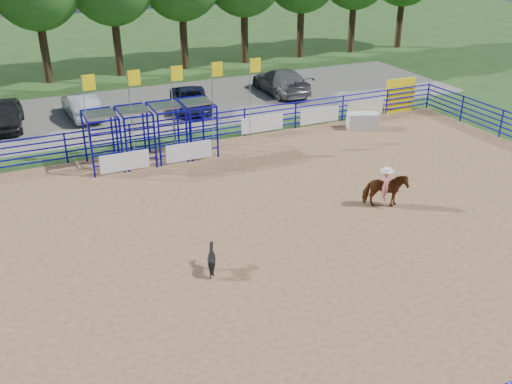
# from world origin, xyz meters

# --- Properties ---
(ground) EXTENTS (120.00, 120.00, 0.00)m
(ground) POSITION_xyz_m (0.00, 0.00, 0.00)
(ground) COLOR #305220
(ground) RESTS_ON ground
(arena_dirt) EXTENTS (30.00, 20.00, 0.02)m
(arena_dirt) POSITION_xyz_m (0.00, 0.00, 0.01)
(arena_dirt) COLOR #99724C
(arena_dirt) RESTS_ON ground
(gravel_strip) EXTENTS (40.00, 10.00, 0.01)m
(gravel_strip) POSITION_xyz_m (0.00, 17.00, 0.01)
(gravel_strip) COLOR gray
(gravel_strip) RESTS_ON ground
(announcer_table) EXTENTS (1.78, 1.25, 0.87)m
(announcer_table) POSITION_xyz_m (9.26, 8.40, 0.45)
(announcer_table) COLOR silver
(announcer_table) RESTS_ON arena_dirt
(horse_and_rider) EXTENTS (1.83, 1.39, 2.26)m
(horse_and_rider) POSITION_xyz_m (4.65, 0.14, 0.82)
(horse_and_rider) COLOR brown
(horse_and_rider) RESTS_ON arena_dirt
(calf) EXTENTS (1.05, 1.01, 0.90)m
(calf) POSITION_xyz_m (-3.11, -1.34, 0.47)
(calf) COLOR black
(calf) RESTS_ON arena_dirt
(car_a) EXTENTS (2.18, 4.53, 1.49)m
(car_a) POSITION_xyz_m (-8.28, 16.64, 0.76)
(car_a) COLOR black
(car_a) RESTS_ON gravel_strip
(car_b) EXTENTS (1.79, 4.42, 1.43)m
(car_b) POSITION_xyz_m (-4.22, 16.76, 0.72)
(car_b) COLOR gray
(car_b) RESTS_ON gravel_strip
(car_c) EXTENTS (3.00, 4.93, 1.28)m
(car_c) POSITION_xyz_m (1.90, 15.48, 0.65)
(car_c) COLOR #141832
(car_c) RESTS_ON gravel_strip
(car_d) EXTENTS (2.34, 5.54, 1.59)m
(car_d) POSITION_xyz_m (8.49, 16.61, 0.81)
(car_d) COLOR #59595C
(car_d) RESTS_ON gravel_strip
(perimeter_fence) EXTENTS (30.10, 20.10, 1.50)m
(perimeter_fence) POSITION_xyz_m (0.00, 0.00, 0.75)
(perimeter_fence) COLOR #0B0694
(perimeter_fence) RESTS_ON ground
(chute_assembly) EXTENTS (19.32, 2.41, 4.20)m
(chute_assembly) POSITION_xyz_m (-1.90, 8.84, 1.26)
(chute_assembly) COLOR #0B0694
(chute_assembly) RESTS_ON ground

